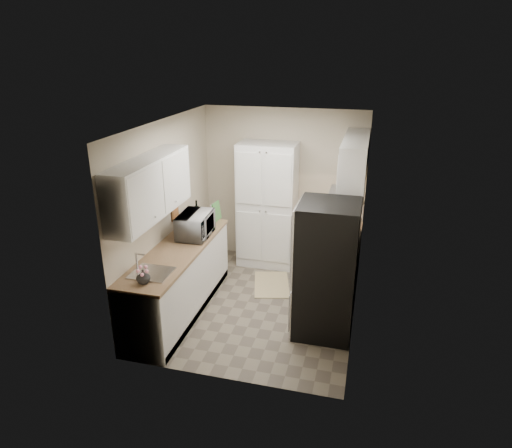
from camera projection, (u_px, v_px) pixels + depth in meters
name	position (u px, v px, depth m)	size (l,w,h in m)	color
ground	(259.00, 303.00, 6.40)	(3.20, 3.20, 0.00)	#665B4C
room_shell	(258.00, 193.00, 5.81)	(2.64, 3.24, 2.52)	beige
pantry_cabinet	(267.00, 205.00, 7.27)	(0.90, 0.55, 2.00)	silver
base_cabinet_left	(179.00, 281.00, 6.09)	(0.60, 2.30, 0.88)	silver
countertop_left	(177.00, 250.00, 5.92)	(0.63, 2.33, 0.04)	#846647
base_cabinet_right	(340.00, 248.00, 7.08)	(0.60, 0.80, 0.88)	silver
countertop_right	(342.00, 221.00, 6.91)	(0.63, 0.83, 0.04)	#846647
electric_range	(334.00, 269.00, 6.35)	(0.71, 0.78, 1.13)	#B7B7BC
refrigerator	(326.00, 270.00, 5.50)	(0.70, 0.72, 1.70)	#B7B7BC
microwave	(195.00, 225.00, 6.24)	(0.59, 0.40, 0.33)	#AFAFB3
wine_bottle	(197.00, 213.00, 6.70)	(0.08, 0.08, 0.33)	black
flower_vase	(143.00, 277.00, 5.02)	(0.16, 0.16, 0.16)	silver
cutting_board	(217.00, 211.00, 6.84)	(0.02, 0.22, 0.28)	#40813A
toaster_oven	(350.00, 209.00, 6.97)	(0.34, 0.43, 0.25)	#AEAEB3
fruit_basket	(350.00, 198.00, 6.88)	(0.27, 0.27, 0.11)	orange
kitchen_mat	(272.00, 284.00, 6.90)	(0.51, 0.81, 0.01)	tan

